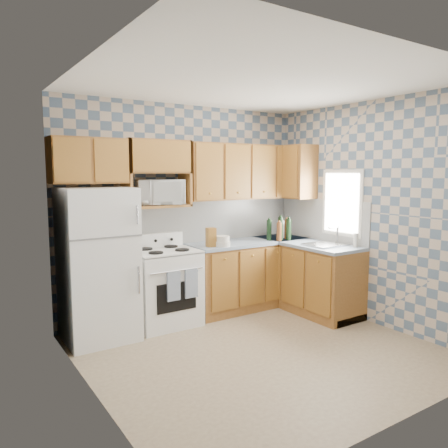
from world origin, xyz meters
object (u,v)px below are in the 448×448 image
(refrigerator, at_px, (98,264))
(stove_body, at_px, (164,288))
(microwave, at_px, (159,192))
(electric_kettle, at_px, (282,230))

(refrigerator, relative_size, stove_body, 1.87)
(refrigerator, distance_m, microwave, 1.16)
(stove_body, distance_m, electric_kettle, 1.94)
(refrigerator, relative_size, electric_kettle, 8.55)
(microwave, height_order, electric_kettle, microwave)
(stove_body, xyz_separation_m, electric_kettle, (1.86, -0.00, 0.57))
(electric_kettle, bearing_deg, stove_body, 179.97)
(microwave, distance_m, electric_kettle, 1.92)
(stove_body, relative_size, microwave, 1.62)
(refrigerator, bearing_deg, microwave, 13.98)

